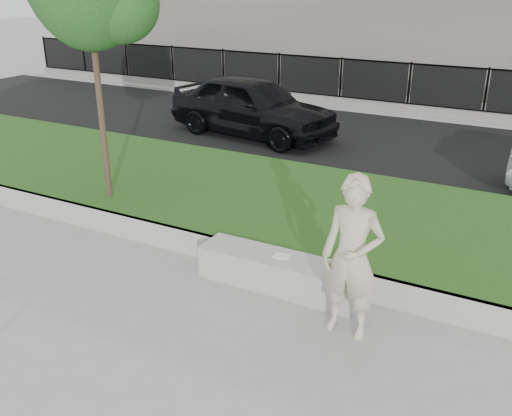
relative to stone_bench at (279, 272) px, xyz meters
The scene contains 10 objects.
ground 1.00m from the stone_bench, 124.29° to the right, with size 90.00×90.00×0.00m, color gray.
grass_bank 2.27m from the stone_bench, 103.93° to the left, with size 34.00×4.00×0.40m, color #0D3511.
grass_kerb 0.60m from the stone_bench, 156.25° to the left, with size 34.00×0.08×0.40m, color #A19E97.
street 7.72m from the stone_bench, 94.05° to the left, with size 34.00×7.00×0.04m, color black.
far_pavement 12.21m from the stone_bench, 92.56° to the left, with size 34.00×3.00×0.12m, color gray.
iron_fence 11.22m from the stone_bench, 92.79° to the left, with size 32.00×0.30×1.50m.
stone_bench is the anchor object (origin of this frame).
man 1.54m from the stone_bench, 24.41° to the right, with size 0.73×0.48×2.01m, color beige.
book 0.25m from the stone_bench, 29.62° to the left, with size 0.21×0.15×0.02m, color #EFEBCE.
car_dark 7.94m from the stone_bench, 121.41° to the left, with size 1.88×4.67×1.59m, color black.
Camera 1 is at (3.58, -5.47, 4.07)m, focal length 40.00 mm.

